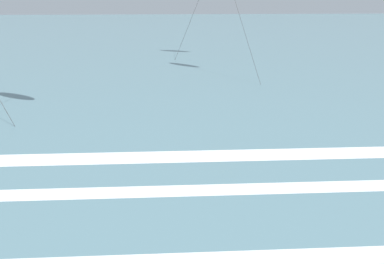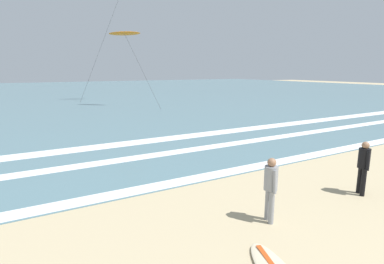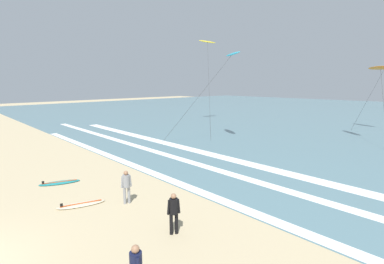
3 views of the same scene
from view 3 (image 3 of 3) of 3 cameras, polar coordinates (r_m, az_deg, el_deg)
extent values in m
cube|color=slate|center=(55.29, 35.36, 2.59)|extent=(140.00, 90.00, 0.01)
cube|color=white|center=(13.97, 3.52, -13.16)|extent=(47.05, 0.64, 0.01)
cube|color=white|center=(17.46, 6.62, -8.35)|extent=(57.19, 0.72, 0.01)
cube|color=white|center=(18.84, 14.68, -7.22)|extent=(52.32, 1.06, 0.01)
cylinder|color=black|center=(10.66, -3.29, -18.66)|extent=(0.13, 0.13, 0.82)
cylinder|color=black|center=(10.63, -4.40, -18.78)|extent=(0.13, 0.13, 0.82)
cylinder|color=black|center=(10.32, -3.89, -15.32)|extent=(0.32, 0.32, 0.58)
cylinder|color=black|center=(10.37, -2.85, -15.33)|extent=(0.14, 0.16, 0.56)
cylinder|color=black|center=(10.30, -4.95, -15.55)|extent=(0.14, 0.16, 0.56)
sphere|color=#9E7051|center=(10.16, -3.92, -13.36)|extent=(0.21, 0.21, 0.21)
cylinder|color=#141938|center=(7.68, -11.76, -25.41)|extent=(0.32, 0.32, 0.58)
cylinder|color=#141938|center=(7.84, -12.21, -24.82)|extent=(0.15, 0.12, 0.56)
sphere|color=#9E7051|center=(7.46, -11.87, -23.01)|extent=(0.21, 0.21, 0.21)
cylinder|color=gray|center=(13.29, -14.01, -12.88)|extent=(0.13, 0.13, 0.82)
cylinder|color=gray|center=(13.33, -13.15, -12.77)|extent=(0.13, 0.13, 0.82)
cylinder|color=gray|center=(13.05, -13.71, -9.99)|extent=(0.32, 0.32, 0.58)
cylinder|color=gray|center=(13.03, -14.52, -10.19)|extent=(0.13, 0.15, 0.56)
cylinder|color=gray|center=(13.10, -12.90, -10.00)|extent=(0.13, 0.15, 0.56)
sphere|color=#9E7051|center=(12.93, -13.78, -8.39)|extent=(0.21, 0.21, 0.21)
ellipsoid|color=beige|center=(13.91, -22.32, -13.92)|extent=(1.23, 2.18, 0.09)
cube|color=#D84C19|center=(13.89, -22.33, -13.73)|extent=(0.66, 1.73, 0.01)
cube|color=black|center=(13.86, -25.83, -13.72)|extent=(0.05, 0.12, 0.16)
ellipsoid|color=teal|center=(17.19, -26.13, -9.55)|extent=(1.32, 2.17, 0.09)
cube|color=#D84C19|center=(17.17, -26.14, -9.40)|extent=(0.74, 1.70, 0.01)
cube|color=black|center=(17.23, -28.91, -9.31)|extent=(0.06, 0.12, 0.16)
ellipsoid|color=#23A8C6|center=(26.23, 8.58, 15.97)|extent=(3.12, 2.35, 0.43)
cylinder|color=#333333|center=(25.49, 1.02, 6.99)|extent=(4.10, 5.29, 8.23)
ellipsoid|color=orange|center=(31.17, 34.95, 11.03)|extent=(2.90, 2.72, 0.43)
cylinder|color=#333333|center=(29.18, 35.41, 4.28)|extent=(1.99, 3.79, 6.98)
ellipsoid|color=yellow|center=(39.47, 3.28, 18.49)|extent=(0.94, 3.24, 0.43)
cylinder|color=#333333|center=(32.46, 3.58, 10.32)|extent=(9.30, 9.43, 11.24)
camera|label=1|loc=(10.36, -33.19, 10.66)|focal=36.78mm
camera|label=2|loc=(15.82, -39.91, 0.82)|focal=28.66mm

